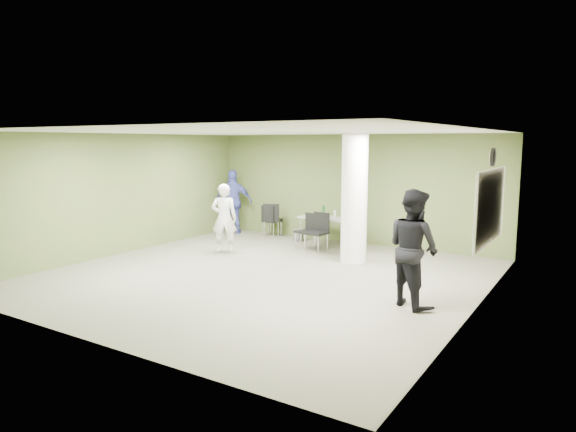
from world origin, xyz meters
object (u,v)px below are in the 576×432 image
Objects in this scene: man_black at (413,248)px; man_blue at (233,202)px; chair_back_left at (272,217)px; folding_table at (330,219)px; woman_white at (224,218)px.

man_black reaches higher than man_blue.
man_blue is at bearing -11.46° from chair_back_left.
man_black is at bearing 124.46° from chair_back_left.
man_blue is (-1.22, -0.17, 0.37)m from chair_back_left.
man_blue reaches higher than folding_table.
man_blue is (-3.19, 0.20, 0.23)m from folding_table.
woman_white reaches higher than chair_back_left.
woman_white is 5.35m from man_black.
chair_back_left is (-1.97, 0.37, -0.14)m from folding_table.
chair_back_left is 2.30m from woman_white.
woman_white is at bearing 93.64° from man_blue.
folding_table is 0.99× the size of woman_white.
woman_white is 2.52m from man_blue.
man_black is (5.11, -1.57, 0.12)m from woman_white.
folding_table is at bearing 150.16° from chair_back_left.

